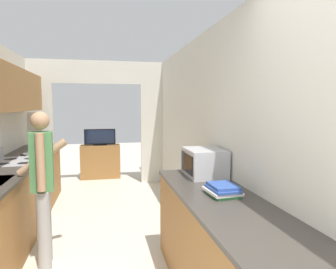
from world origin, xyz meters
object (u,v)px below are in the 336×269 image
person (43,185)px  microwave (204,162)px  knife (24,155)px  book_stack (223,190)px  range_oven (19,194)px  television (100,137)px  tv_cabinet (101,161)px

person → microwave: (1.60, -0.25, 0.21)m
person → knife: bearing=12.8°
person → book_stack: (1.53, -0.91, 0.11)m
range_oven → book_stack: range_oven is taller
television → knife: bearing=-116.3°
range_oven → knife: size_ratio=3.69×
microwave → book_stack: microwave is taller
book_stack → tv_cabinet: size_ratio=0.36×
tv_cabinet → knife: 2.47m
person → television: size_ratio=2.31×
range_oven → television: (1.02, 2.59, 0.46)m
person → knife: size_ratio=5.54×
tv_cabinet → television: television is taller
television → knife: size_ratio=2.40×
tv_cabinet → television: size_ratio=1.27×
television → microwave: bearing=-74.3°
knife → television: bearing=20.5°
book_stack → knife: 3.19m
range_oven → tv_cabinet: size_ratio=1.21×
microwave → knife: (-2.14, 1.76, -0.13)m
book_stack → television: 4.66m
person → television: (0.52, 3.64, 0.08)m
range_oven → microwave: 2.54m
book_stack → knife: bearing=130.5°
person → knife: person is taller
range_oven → microwave: microwave is taller
range_oven → tv_cabinet: bearing=68.8°
book_stack → television: size_ratio=0.46×
knife → book_stack: bearing=-92.8°
microwave → tv_cabinet: 4.13m
microwave → book_stack: size_ratio=1.50×
microwave → range_oven: bearing=148.5°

